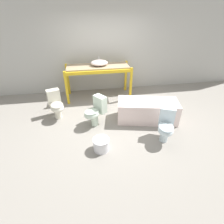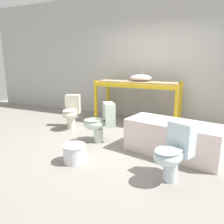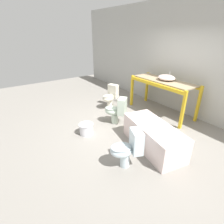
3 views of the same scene
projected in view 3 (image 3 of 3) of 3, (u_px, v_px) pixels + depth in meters
The scene contains 9 objects.
ground_plane at pixel (134, 128), 4.63m from camera, with size 12.00×12.00×0.00m, color gray.
warehouse_wall_rear at pixel (188, 59), 4.94m from camera, with size 10.80×0.08×3.20m.
shelving_rack at pixel (163, 85), 5.15m from camera, with size 2.02×0.77×1.03m.
sink_basin at pixel (167, 78), 5.03m from camera, with size 0.52×0.44×0.24m.
bathtub_main at pixel (153, 135), 3.75m from camera, with size 1.63×0.95×0.55m.
toilet_near at pixel (127, 148), 3.18m from camera, with size 0.53×0.66×0.75m.
toilet_far at pixel (110, 96), 5.71m from camera, with size 0.50×0.65×0.75m.
toilet_extra at pixel (116, 110), 4.71m from camera, with size 0.66×0.61×0.75m.
bucket_white at pixel (86, 129), 4.30m from camera, with size 0.36×0.36×0.28m.
Camera 3 is at (2.95, -2.80, 2.35)m, focal length 28.00 mm.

